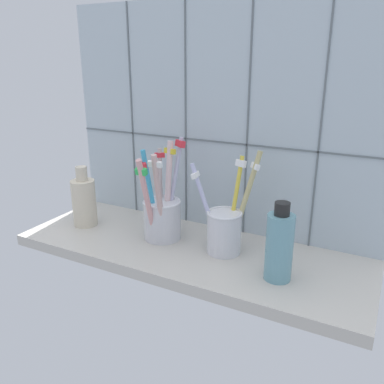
{
  "coord_description": "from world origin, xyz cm",
  "views": [
    {
      "loc": [
        30.98,
        -57.44,
        34.78
      ],
      "look_at": [
        0.0,
        1.43,
        12.21
      ],
      "focal_mm": 37.21,
      "sensor_mm": 36.0,
      "label": 1
    }
  ],
  "objects_px": {
    "toothbrush_cup_right": "(225,228)",
    "soap_bottle": "(279,246)",
    "toothbrush_cup_left": "(162,213)",
    "ceramic_vase": "(84,201)"
  },
  "relations": [
    {
      "from": "ceramic_vase",
      "to": "soap_bottle",
      "type": "bearing_deg",
      "value": -3.3
    },
    {
      "from": "toothbrush_cup_right",
      "to": "soap_bottle",
      "type": "bearing_deg",
      "value": -22.65
    },
    {
      "from": "toothbrush_cup_left",
      "to": "ceramic_vase",
      "type": "xyz_separation_m",
      "value": [
        -0.17,
        -0.02,
        0.0
      ]
    },
    {
      "from": "toothbrush_cup_left",
      "to": "toothbrush_cup_right",
      "type": "height_order",
      "value": "toothbrush_cup_left"
    },
    {
      "from": "toothbrush_cup_left",
      "to": "soap_bottle",
      "type": "xyz_separation_m",
      "value": [
        0.24,
        -0.04,
        0.01
      ]
    },
    {
      "from": "soap_bottle",
      "to": "toothbrush_cup_right",
      "type": "bearing_deg",
      "value": 157.35
    },
    {
      "from": "toothbrush_cup_right",
      "to": "ceramic_vase",
      "type": "xyz_separation_m",
      "value": [
        -0.3,
        -0.02,
        0.01
      ]
    },
    {
      "from": "toothbrush_cup_left",
      "to": "ceramic_vase",
      "type": "relative_size",
      "value": 1.55
    },
    {
      "from": "toothbrush_cup_left",
      "to": "toothbrush_cup_right",
      "type": "xyz_separation_m",
      "value": [
        0.13,
        0.0,
        -0.01
      ]
    },
    {
      "from": "toothbrush_cup_right",
      "to": "soap_bottle",
      "type": "height_order",
      "value": "toothbrush_cup_right"
    }
  ]
}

